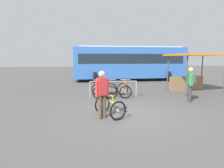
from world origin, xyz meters
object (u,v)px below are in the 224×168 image
(person_with_featured_bike, at_px, (102,93))
(bus_distant, at_px, (129,62))
(pedestrian_with_backpack, at_px, (191,82))
(market_stall, at_px, (191,69))
(racked_bike_red, at_px, (111,90))
(racked_bike_orange, at_px, (124,90))
(featured_bicycle, at_px, (108,104))
(racked_bike_lime, at_px, (98,90))

(person_with_featured_bike, xyz_separation_m, bus_distant, (3.66, 10.79, 0.83))
(person_with_featured_bike, bearing_deg, pedestrian_with_backpack, 22.76)
(pedestrian_with_backpack, bearing_deg, market_stall, 58.30)
(racked_bike_red, xyz_separation_m, market_stall, (5.17, 0.90, 1.03))
(bus_distant, distance_m, market_stall, 6.70)
(racked_bike_orange, height_order, pedestrian_with_backpack, pedestrian_with_backpack)
(racked_bike_red, distance_m, racked_bike_orange, 0.70)
(racked_bike_red, bearing_deg, market_stall, 9.92)
(featured_bicycle, height_order, bus_distant, bus_distant)
(racked_bike_orange, bearing_deg, market_stall, 12.13)
(racked_bike_orange, relative_size, market_stall, 0.34)
(market_stall, bearing_deg, person_with_featured_bike, -143.11)
(racked_bike_red, bearing_deg, pedestrian_with_backpack, -27.13)
(racked_bike_lime, bearing_deg, market_stall, 8.22)
(featured_bicycle, distance_m, person_with_featured_bike, 0.60)
(racked_bike_lime, height_order, market_stall, market_stall)
(racked_bike_red, bearing_deg, person_with_featured_bike, -103.47)
(bus_distant, relative_size, market_stall, 2.97)
(racked_bike_lime, xyz_separation_m, racked_bike_orange, (1.40, -0.11, -0.00))
(racked_bike_lime, relative_size, person_with_featured_bike, 0.67)
(person_with_featured_bike, bearing_deg, market_stall, 36.89)
(market_stall, bearing_deg, bus_distant, 110.82)
(racked_bike_lime, distance_m, racked_bike_orange, 1.40)
(racked_bike_lime, height_order, racked_bike_red, same)
(featured_bicycle, distance_m, pedestrian_with_backpack, 4.42)
(racked_bike_red, height_order, featured_bicycle, same)
(racked_bike_lime, xyz_separation_m, market_stall, (5.87, 0.85, 1.03))
(person_with_featured_bike, distance_m, pedestrian_with_backpack, 4.74)
(racked_bike_orange, distance_m, featured_bicycle, 3.55)
(person_with_featured_bike, height_order, market_stall, market_stall)
(racked_bike_orange, bearing_deg, person_with_featured_bike, -113.69)
(featured_bicycle, height_order, pedestrian_with_backpack, pedestrian_with_backpack)
(racked_bike_lime, distance_m, racked_bike_red, 0.70)
(racked_bike_red, distance_m, bus_distant, 7.81)
(person_with_featured_bike, height_order, bus_distant, bus_distant)
(pedestrian_with_backpack, bearing_deg, person_with_featured_bike, -157.24)
(person_with_featured_bike, bearing_deg, racked_bike_orange, 66.31)
(pedestrian_with_backpack, xyz_separation_m, market_stall, (1.67, 2.70, 0.46))
(featured_bicycle, height_order, market_stall, market_stall)
(racked_bike_orange, bearing_deg, pedestrian_with_backpack, -31.78)
(market_stall, bearing_deg, racked_bike_red, -170.08)
(bus_distant, bearing_deg, racked_bike_lime, -116.15)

